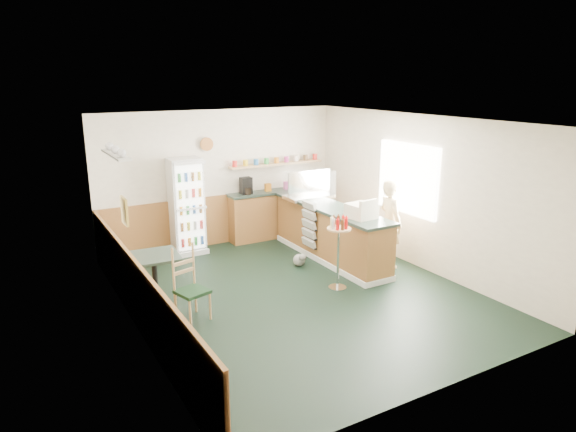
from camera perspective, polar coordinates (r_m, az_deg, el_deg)
ground at (r=8.22m, az=1.06°, el=-8.54°), size 6.00×6.00×0.00m
room_envelope at (r=8.25m, az=-2.85°, el=2.69°), size 5.04×6.02×2.72m
service_counter at (r=9.59m, az=4.71°, el=-2.11°), size 0.68×3.01×1.01m
back_counter at (r=10.90m, az=-1.11°, el=0.55°), size 2.24×0.42×1.69m
drinks_fridge at (r=9.97m, az=-11.15°, el=1.06°), size 0.61×0.53×1.84m
display_case at (r=9.99m, az=2.38°, el=3.47°), size 0.94×0.49×0.54m
cash_register at (r=8.71m, az=8.15°, el=0.57°), size 0.45×0.47×0.24m
shopkeeper at (r=9.27m, az=11.28°, el=-0.83°), size 0.45×0.58×1.58m
condiment_stand at (r=8.15m, az=5.66°, el=-2.76°), size 0.38×0.38×1.18m
newspaper_rack at (r=9.48m, az=2.36°, el=-0.98°), size 0.09×0.44×0.87m
cafe_table at (r=7.87m, az=-14.60°, el=-5.81°), size 0.77×0.77×0.78m
cafe_chair at (r=7.35m, az=-10.86°, el=-7.09°), size 0.49×0.49×1.06m
dog_doorstop at (r=9.28m, az=1.31°, el=-4.86°), size 0.22×0.28×0.26m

